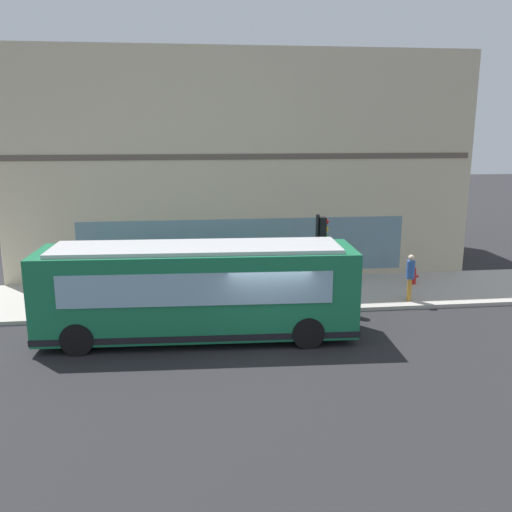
% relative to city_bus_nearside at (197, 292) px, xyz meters
% --- Properties ---
extents(ground, '(120.00, 120.00, 0.00)m').
position_rel_city_bus_nearside_xyz_m(ground, '(-0.75, -2.16, -1.55)').
color(ground, '#262628').
extents(sidewalk_curb, '(4.70, 40.00, 0.15)m').
position_rel_city_bus_nearside_xyz_m(sidewalk_curb, '(4.20, -2.16, -1.48)').
color(sidewalk_curb, '#B2ADA3').
rests_on(sidewalk_curb, ground).
extents(building_corner, '(9.08, 20.46, 9.95)m').
position_rel_city_bus_nearside_xyz_m(building_corner, '(11.06, -2.16, 3.42)').
color(building_corner, beige).
rests_on(building_corner, ground).
extents(city_bus_nearside, '(2.97, 10.14, 3.07)m').
position_rel_city_bus_nearside_xyz_m(city_bus_nearside, '(0.00, 0.00, 0.00)').
color(city_bus_nearside, '#197247').
rests_on(city_bus_nearside, ground).
extents(traffic_light_near_corner, '(0.32, 0.49, 3.44)m').
position_rel_city_bus_nearside_xyz_m(traffic_light_near_corner, '(2.45, -4.59, 1.00)').
color(traffic_light_near_corner, black).
rests_on(traffic_light_near_corner, sidewalk_curb).
extents(fire_hydrant, '(0.35, 0.35, 0.74)m').
position_rel_city_bus_nearside_xyz_m(fire_hydrant, '(4.73, -9.25, -1.04)').
color(fire_hydrant, red).
rests_on(fire_hydrant, sidewalk_curb).
extents(pedestrian_near_hydrant, '(0.32, 0.32, 1.81)m').
position_rel_city_bus_nearside_xyz_m(pedestrian_near_hydrant, '(2.54, -8.18, -0.35)').
color(pedestrian_near_hydrant, gold).
rests_on(pedestrian_near_hydrant, sidewalk_curb).
extents(pedestrian_near_building_entrance, '(0.32, 0.32, 1.75)m').
position_rel_city_bus_nearside_xyz_m(pedestrian_near_building_entrance, '(3.37, -0.88, -0.39)').
color(pedestrian_near_building_entrance, '#B23338').
rests_on(pedestrian_near_building_entrance, sidewalk_curb).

